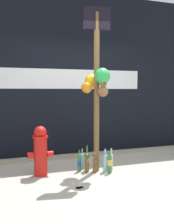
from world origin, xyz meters
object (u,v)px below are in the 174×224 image
at_px(bottle_5, 79,163).
at_px(bottle_6, 111,162).
at_px(fire_hydrant, 41,151).
at_px(bottle_0, 95,165).
at_px(memorial_post, 97,75).
at_px(bottle_2, 87,160).
at_px(bottle_4, 87,165).
at_px(bottle_7, 82,160).
at_px(bottle_1, 105,162).
at_px(bottle_3, 110,163).

xyz_separation_m(bottle_5, bottle_6, (0.52, -0.16, 0.01)).
bearing_deg(fire_hydrant, bottle_0, -9.79).
xyz_separation_m(memorial_post, fire_hydrant, (-0.94, 0.07, -1.22)).
relative_size(memorial_post, bottle_0, 8.15).
xyz_separation_m(fire_hydrant, bottle_2, (0.79, -0.01, -0.23)).
xyz_separation_m(bottle_4, bottle_5, (-0.10, 0.09, 0.02)).
relative_size(bottle_2, bottle_7, 1.17).
bearing_deg(bottle_7, bottle_2, -67.28).
bearing_deg(bottle_1, bottle_4, 166.03).
relative_size(bottle_1, bottle_6, 1.03).
bearing_deg(bottle_5, bottle_7, 53.42).
distance_m(fire_hydrant, bottle_3, 1.16).
xyz_separation_m(bottle_1, bottle_2, (-0.26, 0.17, 0.01)).
bearing_deg(bottle_6, memorial_post, 156.94).
height_order(bottle_4, bottle_5, bottle_5).
xyz_separation_m(bottle_2, bottle_5, (-0.14, -0.01, -0.02)).
bearing_deg(memorial_post, bottle_1, -42.59).
height_order(bottle_6, bottle_7, bottle_6).
relative_size(bottle_0, bottle_1, 0.82).
xyz_separation_m(bottle_1, bottle_3, (0.05, -0.08, 0.00)).
height_order(bottle_4, bottle_7, bottle_7).
xyz_separation_m(memorial_post, bottle_1, (0.12, -0.11, -1.46)).
height_order(bottle_0, bottle_5, bottle_5).
distance_m(memorial_post, bottle_7, 1.50).
bearing_deg(bottle_3, bottle_5, 152.01).
relative_size(bottle_0, bottle_2, 0.77).
bearing_deg(bottle_6, bottle_1, -176.16).
bearing_deg(bottle_3, fire_hydrant, 166.88).
distance_m(memorial_post, bottle_1, 1.47).
bearing_deg(memorial_post, bottle_7, 136.91).
height_order(bottle_3, bottle_4, bottle_3).
bearing_deg(bottle_7, bottle_1, -42.91).
bearing_deg(bottle_1, bottle_0, 170.84).
distance_m(bottle_2, bottle_5, 0.14).
xyz_separation_m(memorial_post, bottle_2, (-0.15, 0.07, -1.45)).
relative_size(bottle_0, bottle_6, 0.85).
distance_m(bottle_3, bottle_4, 0.38).
xyz_separation_m(memorial_post, bottle_0, (-0.06, -0.08, -1.50)).
height_order(memorial_post, bottle_6, memorial_post).
bearing_deg(fire_hydrant, bottle_5, -1.39).
xyz_separation_m(bottle_2, bottle_7, (-0.05, 0.12, -0.03)).
xyz_separation_m(bottle_1, bottle_4, (-0.30, 0.07, -0.04)).
distance_m(bottle_0, bottle_3, 0.25).
bearing_deg(bottle_7, fire_hydrant, -171.55).
bearing_deg(bottle_3, bottle_0, 154.70).
xyz_separation_m(bottle_1, bottle_5, (-0.41, 0.16, -0.02)).
bearing_deg(bottle_6, bottle_3, -128.49).
xyz_separation_m(bottle_2, bottle_4, (-0.04, -0.10, -0.05)).
relative_size(bottle_1, bottle_7, 1.09).
height_order(fire_hydrant, bottle_1, fire_hydrant).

